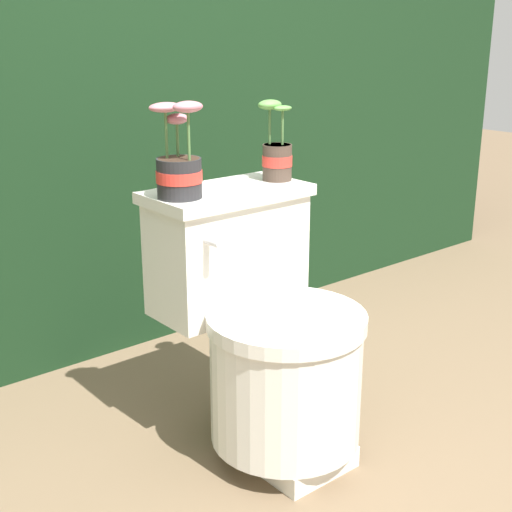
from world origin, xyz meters
The scene contains 5 objects.
ground_plane centered at (0.00, 0.00, 0.00)m, with size 12.00×12.00×0.00m, color brown.
hedge_backdrop centered at (0.00, 1.38, 0.72)m, with size 4.38×1.02×1.44m.
toilet centered at (0.07, 0.10, 0.32)m, with size 0.44×0.56×0.69m.
potted_plant_left centered at (-0.09, 0.25, 0.77)m, with size 0.12×0.12×0.24m.
potted_plant_midleft centered at (0.24, 0.25, 0.76)m, with size 0.09×0.09×0.22m.
Camera 1 is at (-1.05, -1.21, 1.10)m, focal length 50.00 mm.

